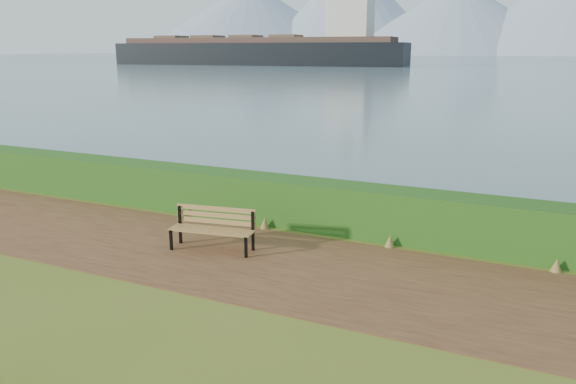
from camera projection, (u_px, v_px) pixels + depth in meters
The scene contains 7 objects.
ground at pixel (266, 271), 9.63m from camera, with size 140.00×140.00×0.00m, color #53611B.
path at pixel (274, 264), 9.89m from camera, with size 40.00×3.40×0.01m, color #52291C.
hedge at pixel (323, 205), 11.78m from camera, with size 32.00×0.85×1.00m, color #194B15.
water at pixel (548, 58), 237.59m from camera, with size 700.00×510.00×0.00m, color #466071.
mountains at pixel (541, 11), 362.57m from camera, with size 585.00×190.00×70.00m.
bench at pixel (213, 226), 10.56m from camera, with size 1.66×0.73×0.80m.
cargo_ship at pixel (266, 51), 129.48m from camera, with size 70.54×16.92×21.21m.
Camera 1 is at (4.16, -7.98, 3.69)m, focal length 35.00 mm.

